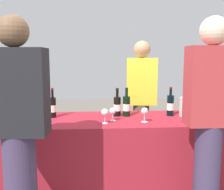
{
  "coord_description": "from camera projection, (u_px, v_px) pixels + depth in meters",
  "views": [
    {
      "loc": [
        -0.18,
        -2.65,
        1.38
      ],
      "look_at": [
        0.0,
        0.0,
        1.0
      ],
      "focal_mm": 41.77,
      "sensor_mm": 36.0,
      "label": 1
    }
  ],
  "objects": [
    {
      "name": "ground_plane",
      "position": [
        112.0,
        186.0,
        2.83
      ],
      "size": [
        12.0,
        12.0,
        0.0
      ],
      "primitive_type": "plane",
      "color": "slate"
    },
    {
      "name": "tasting_table",
      "position": [
        112.0,
        153.0,
        2.77
      ],
      "size": [
        2.19,
        0.76,
        0.75
      ],
      "primitive_type": "cube",
      "color": "maroon",
      "rests_on": "ground_plane"
    },
    {
      "name": "server_pouring",
      "position": [
        141.0,
        98.0,
        3.34
      ],
      "size": [
        0.39,
        0.24,
        1.59
      ],
      "rotation": [
        0.0,
        0.0,
        3.04
      ],
      "color": "brown",
      "rests_on": "ground_plane"
    },
    {
      "name": "wine_bottle_0",
      "position": [
        53.0,
        107.0,
        2.77
      ],
      "size": [
        0.07,
        0.07,
        0.32
      ],
      "color": "black",
      "rests_on": "tasting_table"
    },
    {
      "name": "wine_bottle_1",
      "position": [
        117.0,
        106.0,
        2.84
      ],
      "size": [
        0.08,
        0.08,
        0.31
      ],
      "color": "black",
      "rests_on": "tasting_table"
    },
    {
      "name": "wine_glass_0",
      "position": [
        105.0,
        113.0,
        2.51
      ],
      "size": [
        0.07,
        0.07,
        0.15
      ],
      "color": "silver",
      "rests_on": "tasting_table"
    },
    {
      "name": "guest_1",
      "position": [
        210.0,
        114.0,
        2.09
      ],
      "size": [
        0.39,
        0.23,
        1.7
      ],
      "rotation": [
        0.0,
        0.0,
        -0.02
      ],
      "color": "#3F3351",
      "rests_on": "ground_plane"
    },
    {
      "name": "wine_glass_1",
      "position": [
        113.0,
        112.0,
        2.62
      ],
      "size": [
        0.07,
        0.07,
        0.13
      ],
      "color": "silver",
      "rests_on": "tasting_table"
    },
    {
      "name": "ice_bucket",
      "position": [
        190.0,
        107.0,
        2.82
      ],
      "size": [
        0.22,
        0.22,
        0.2
      ],
      "primitive_type": "cylinder",
      "color": "silver",
      "rests_on": "tasting_table"
    },
    {
      "name": "wine_glass_2",
      "position": [
        145.0,
        112.0,
        2.56
      ],
      "size": [
        0.07,
        0.07,
        0.15
      ],
      "color": "silver",
      "rests_on": "tasting_table"
    },
    {
      "name": "wine_bottle_2",
      "position": [
        127.0,
        106.0,
        2.83
      ],
      "size": [
        0.08,
        0.08,
        0.31
      ],
      "color": "black",
      "rests_on": "tasting_table"
    },
    {
      "name": "wine_bottle_3",
      "position": [
        170.0,
        105.0,
        2.85
      ],
      "size": [
        0.08,
        0.08,
        0.32
      ],
      "color": "black",
      "rests_on": "tasting_table"
    },
    {
      "name": "guest_0",
      "position": [
        18.0,
        125.0,
        1.88
      ],
      "size": [
        0.45,
        0.26,
        1.67
      ],
      "rotation": [
        0.0,
        0.0,
        -0.04
      ],
      "color": "#3F3351",
      "rests_on": "ground_plane"
    }
  ]
}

